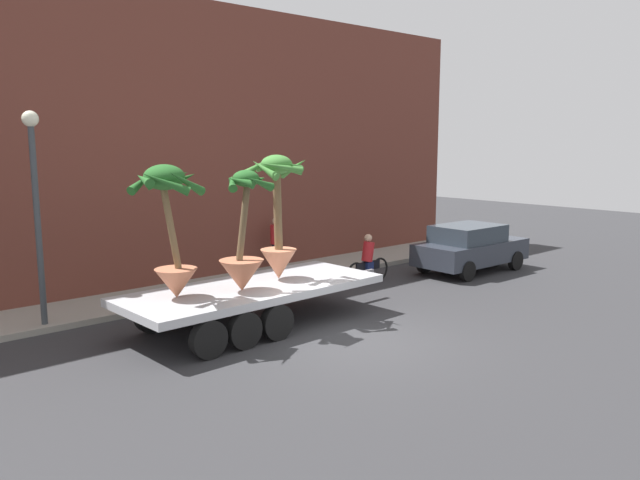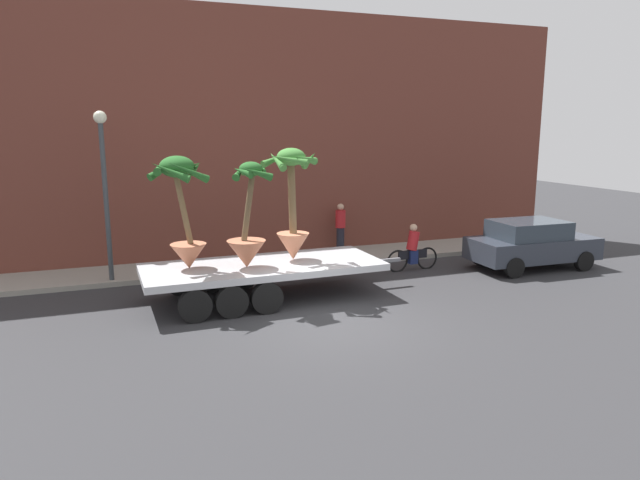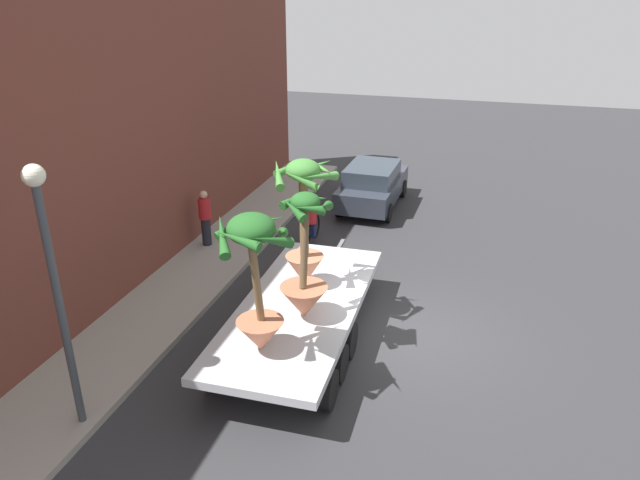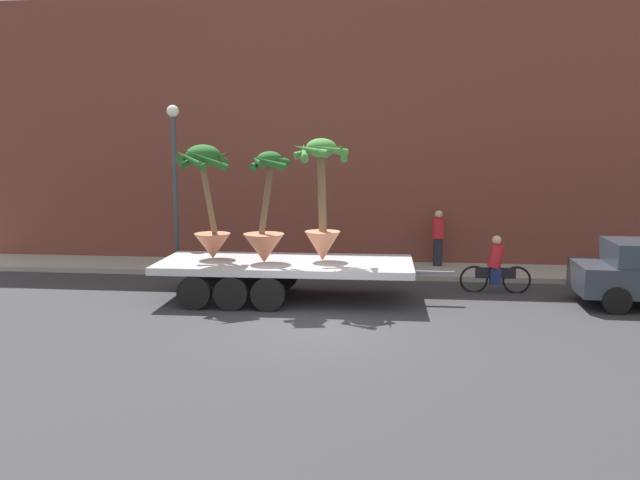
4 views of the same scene
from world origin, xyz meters
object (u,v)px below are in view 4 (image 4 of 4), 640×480
potted_palm_middle (322,201)px  cyclist (496,267)px  flatbed_trailer (276,269)px  pedestrian_near_gate (438,237)px  potted_palm_rear (266,223)px  potted_palm_front (208,198)px  street_lamp (174,165)px

potted_palm_middle → cyclist: potted_palm_middle is taller
flatbed_trailer → pedestrian_near_gate: 6.05m
flatbed_trailer → cyclist: bearing=14.1°
potted_palm_rear → potted_palm_front: 1.71m
flatbed_trailer → potted_palm_rear: (-0.20, -0.26, 1.17)m
potted_palm_middle → potted_palm_front: size_ratio=1.05×
flatbed_trailer → potted_palm_rear: size_ratio=2.69×
street_lamp → cyclist: bearing=-9.7°
potted_palm_middle → cyclist: bearing=15.3°
pedestrian_near_gate → potted_palm_front: bearing=-145.4°
potted_palm_middle → pedestrian_near_gate: 5.36m
potted_palm_front → potted_palm_middle: bearing=0.4°
potted_palm_rear → pedestrian_near_gate: bearing=45.7°
pedestrian_near_gate → potted_palm_middle: bearing=-127.1°
flatbed_trailer → pedestrian_near_gate: bearing=45.3°
potted_palm_front → cyclist: bearing=9.6°
potted_palm_rear → potted_palm_middle: 1.50m
flatbed_trailer → potted_palm_middle: potted_palm_middle is taller
potted_palm_front → cyclist: 7.65m
potted_palm_middle → street_lamp: 5.48m
potted_palm_front → cyclist: (7.31, 1.24, -1.85)m
potted_palm_rear → potted_palm_front: bearing=165.0°
pedestrian_near_gate → potted_palm_rear: bearing=-134.3°
pedestrian_near_gate → street_lamp: bearing=-170.2°
potted_palm_rear → street_lamp: 4.80m
potted_palm_front → flatbed_trailer: bearing=-5.2°
pedestrian_near_gate → flatbed_trailer: bearing=-134.7°
flatbed_trailer → potted_palm_rear: bearing=-127.9°
potted_palm_middle → flatbed_trailer: bearing=-170.9°
potted_palm_front → cyclist: size_ratio=1.56×
potted_palm_front → pedestrian_near_gate: potted_palm_front is taller
potted_palm_rear → potted_palm_front: potted_palm_front is taller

